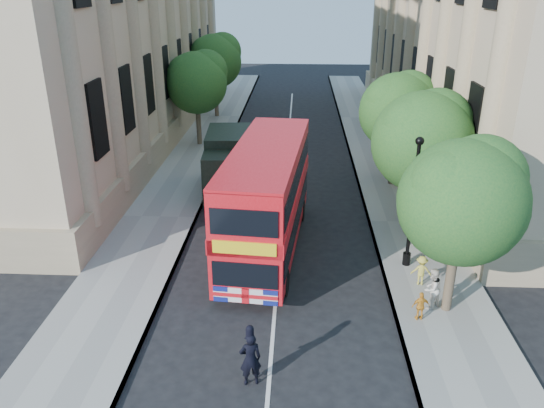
# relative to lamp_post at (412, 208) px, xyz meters

# --- Properties ---
(ground) EXTENTS (120.00, 120.00, 0.00)m
(ground) POSITION_rel_lamp_post_xyz_m (-5.00, -6.00, -2.51)
(ground) COLOR black
(ground) RESTS_ON ground
(pavement_right) EXTENTS (3.50, 80.00, 0.12)m
(pavement_right) POSITION_rel_lamp_post_xyz_m (0.75, 4.00, -2.45)
(pavement_right) COLOR gray
(pavement_right) RESTS_ON ground
(pavement_left) EXTENTS (3.50, 80.00, 0.12)m
(pavement_left) POSITION_rel_lamp_post_xyz_m (-10.75, 4.00, -2.45)
(pavement_left) COLOR gray
(pavement_left) RESTS_ON ground
(building_right) EXTENTS (12.00, 38.00, 18.00)m
(building_right) POSITION_rel_lamp_post_xyz_m (8.80, 18.00, 6.49)
(building_right) COLOR tan
(building_right) RESTS_ON ground
(building_left) EXTENTS (12.00, 38.00, 18.00)m
(building_left) POSITION_rel_lamp_post_xyz_m (-18.80, 18.00, 6.49)
(building_left) COLOR tan
(building_left) RESTS_ON ground
(tree_right_near) EXTENTS (4.00, 4.00, 6.08)m
(tree_right_near) POSITION_rel_lamp_post_xyz_m (0.84, -2.97, 1.74)
(tree_right_near) COLOR #473828
(tree_right_near) RESTS_ON ground
(tree_right_mid) EXTENTS (4.20, 4.20, 6.37)m
(tree_right_mid) POSITION_rel_lamp_post_xyz_m (0.84, 3.03, 1.93)
(tree_right_mid) COLOR #473828
(tree_right_mid) RESTS_ON ground
(tree_right_far) EXTENTS (4.00, 4.00, 6.15)m
(tree_right_far) POSITION_rel_lamp_post_xyz_m (0.84, 9.03, 1.80)
(tree_right_far) COLOR #473828
(tree_right_far) RESTS_ON ground
(tree_left_far) EXTENTS (4.00, 4.00, 6.30)m
(tree_left_far) POSITION_rel_lamp_post_xyz_m (-10.96, 16.03, 1.93)
(tree_left_far) COLOR #473828
(tree_left_far) RESTS_ON ground
(tree_left_back) EXTENTS (4.20, 4.20, 6.65)m
(tree_left_back) POSITION_rel_lamp_post_xyz_m (-10.96, 24.03, 2.20)
(tree_left_back) COLOR #473828
(tree_left_back) RESTS_ON ground
(lamp_post) EXTENTS (0.32, 0.32, 5.16)m
(lamp_post) POSITION_rel_lamp_post_xyz_m (0.00, 0.00, 0.00)
(lamp_post) COLOR black
(lamp_post) RESTS_ON pavement_right
(double_decker_bus) EXTENTS (3.35, 9.62, 4.36)m
(double_decker_bus) POSITION_rel_lamp_post_xyz_m (-5.53, 1.16, -0.10)
(double_decker_bus) COLOR red
(double_decker_bus) RESTS_ON ground
(box_van) EXTENTS (2.61, 5.63, 3.14)m
(box_van) POSITION_rel_lamp_post_xyz_m (-7.89, 7.44, -0.97)
(box_van) COLOR black
(box_van) RESTS_ON ground
(police_constable) EXTENTS (0.69, 0.53, 1.67)m
(police_constable) POSITION_rel_lamp_post_xyz_m (-5.51, -6.79, -1.68)
(police_constable) COLOR black
(police_constable) RESTS_ON ground
(woman_pedestrian) EXTENTS (0.90, 0.88, 1.46)m
(woman_pedestrian) POSITION_rel_lamp_post_xyz_m (0.27, -2.92, -1.66)
(woman_pedestrian) COLOR silver
(woman_pedestrian) RESTS_ON pavement_right
(child_a) EXTENTS (0.63, 0.34, 1.02)m
(child_a) POSITION_rel_lamp_post_xyz_m (-0.23, -3.66, -1.88)
(child_a) COLOR orange
(child_a) RESTS_ON pavement_right
(child_b) EXTENTS (0.77, 0.49, 1.13)m
(child_b) POSITION_rel_lamp_post_xyz_m (0.24, -1.44, -1.83)
(child_b) COLOR gold
(child_b) RESTS_ON pavement_right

